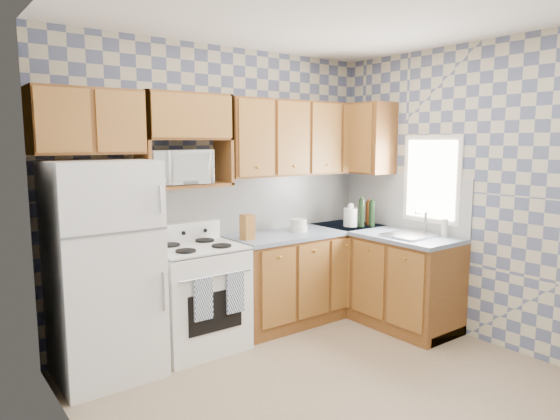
# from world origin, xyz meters

# --- Properties ---
(floor) EXTENTS (3.40, 3.40, 0.00)m
(floor) POSITION_xyz_m (0.00, 0.00, 0.00)
(floor) COLOR #856C51
(floor) RESTS_ON ground
(back_wall) EXTENTS (3.40, 0.02, 2.70)m
(back_wall) POSITION_xyz_m (0.00, 1.60, 1.35)
(back_wall) COLOR slate
(back_wall) RESTS_ON ground
(right_wall) EXTENTS (0.02, 3.20, 2.70)m
(right_wall) POSITION_xyz_m (1.70, 0.00, 1.35)
(right_wall) COLOR slate
(right_wall) RESTS_ON ground
(backsplash_back) EXTENTS (2.60, 0.02, 0.56)m
(backsplash_back) POSITION_xyz_m (0.40, 1.59, 1.20)
(backsplash_back) COLOR white
(backsplash_back) RESTS_ON back_wall
(backsplash_right) EXTENTS (0.02, 1.60, 0.56)m
(backsplash_right) POSITION_xyz_m (1.69, 0.80, 1.20)
(backsplash_right) COLOR white
(backsplash_right) RESTS_ON right_wall
(refrigerator) EXTENTS (0.75, 0.70, 1.68)m
(refrigerator) POSITION_xyz_m (-1.27, 1.25, 0.84)
(refrigerator) COLOR white
(refrigerator) RESTS_ON floor
(stove_body) EXTENTS (0.76, 0.65, 0.90)m
(stove_body) POSITION_xyz_m (-0.47, 1.28, 0.45)
(stove_body) COLOR white
(stove_body) RESTS_ON floor
(cooktop) EXTENTS (0.76, 0.65, 0.02)m
(cooktop) POSITION_xyz_m (-0.47, 1.28, 0.91)
(cooktop) COLOR silver
(cooktop) RESTS_ON stove_body
(backguard) EXTENTS (0.76, 0.08, 0.17)m
(backguard) POSITION_xyz_m (-0.47, 1.55, 1.00)
(backguard) COLOR white
(backguard) RESTS_ON cooktop
(dish_towel_left) EXTENTS (0.17, 0.02, 0.35)m
(dish_towel_left) POSITION_xyz_m (-0.59, 0.93, 0.56)
(dish_towel_left) COLOR navy
(dish_towel_left) RESTS_ON stove_body
(dish_towel_right) EXTENTS (0.17, 0.02, 0.35)m
(dish_towel_right) POSITION_xyz_m (-0.29, 0.93, 0.56)
(dish_towel_right) COLOR navy
(dish_towel_right) RESTS_ON stove_body
(base_cabinets_back) EXTENTS (1.75, 0.60, 0.88)m
(base_cabinets_back) POSITION_xyz_m (0.82, 1.30, 0.44)
(base_cabinets_back) COLOR #5F3B11
(base_cabinets_back) RESTS_ON floor
(base_cabinets_right) EXTENTS (0.60, 1.60, 0.88)m
(base_cabinets_right) POSITION_xyz_m (1.40, 0.80, 0.44)
(base_cabinets_right) COLOR #5F3B11
(base_cabinets_right) RESTS_ON floor
(countertop_back) EXTENTS (1.77, 0.63, 0.04)m
(countertop_back) POSITION_xyz_m (0.82, 1.30, 0.90)
(countertop_back) COLOR slate
(countertop_back) RESTS_ON base_cabinets_back
(countertop_right) EXTENTS (0.63, 1.60, 0.04)m
(countertop_right) POSITION_xyz_m (1.40, 0.80, 0.90)
(countertop_right) COLOR slate
(countertop_right) RESTS_ON base_cabinets_right
(upper_cabinets_back) EXTENTS (1.75, 0.33, 0.74)m
(upper_cabinets_back) POSITION_xyz_m (0.82, 1.44, 1.85)
(upper_cabinets_back) COLOR #5F3B11
(upper_cabinets_back) RESTS_ON back_wall
(upper_cabinets_fridge) EXTENTS (0.82, 0.33, 0.50)m
(upper_cabinets_fridge) POSITION_xyz_m (-1.29, 1.44, 1.97)
(upper_cabinets_fridge) COLOR #5F3B11
(upper_cabinets_fridge) RESTS_ON back_wall
(upper_cabinets_right) EXTENTS (0.33, 0.70, 0.74)m
(upper_cabinets_right) POSITION_xyz_m (1.53, 1.25, 1.85)
(upper_cabinets_right) COLOR #5F3B11
(upper_cabinets_right) RESTS_ON right_wall
(microwave_shelf) EXTENTS (0.80, 0.33, 0.03)m
(microwave_shelf) POSITION_xyz_m (-0.47, 1.44, 1.44)
(microwave_shelf) COLOR #5F3B11
(microwave_shelf) RESTS_ON back_wall
(microwave) EXTENTS (0.55, 0.38, 0.30)m
(microwave) POSITION_xyz_m (-0.55, 1.43, 1.60)
(microwave) COLOR white
(microwave) RESTS_ON microwave_shelf
(sink) EXTENTS (0.48, 0.40, 0.03)m
(sink) POSITION_xyz_m (1.40, 0.45, 0.93)
(sink) COLOR #B7B7BC
(sink) RESTS_ON countertop_right
(window) EXTENTS (0.02, 0.66, 0.86)m
(window) POSITION_xyz_m (1.69, 0.45, 1.45)
(window) COLOR white
(window) RESTS_ON right_wall
(bottle_0) EXTENTS (0.06, 0.06, 0.30)m
(bottle_0) POSITION_xyz_m (1.39, 1.10, 1.07)
(bottle_0) COLOR black
(bottle_0) RESTS_ON countertop_back
(bottle_1) EXTENTS (0.06, 0.06, 0.28)m
(bottle_1) POSITION_xyz_m (1.49, 1.04, 1.06)
(bottle_1) COLOR black
(bottle_1) RESTS_ON countertop_back
(bottle_2) EXTENTS (0.06, 0.06, 0.26)m
(bottle_2) POSITION_xyz_m (1.54, 1.14, 1.05)
(bottle_2) COLOR #52270D
(bottle_2) RESTS_ON countertop_back
(knife_block) EXTENTS (0.11, 0.11, 0.23)m
(knife_block) POSITION_xyz_m (0.05, 1.25, 1.04)
(knife_block) COLOR brown
(knife_block) RESTS_ON countertop_back
(electric_kettle) EXTENTS (0.15, 0.15, 0.20)m
(electric_kettle) POSITION_xyz_m (1.33, 1.19, 1.02)
(electric_kettle) COLOR white
(electric_kettle) RESTS_ON countertop_back
(food_containers) EXTENTS (0.18, 0.18, 0.12)m
(food_containers) POSITION_xyz_m (0.69, 1.30, 0.98)
(food_containers) COLOR silver
(food_containers) RESTS_ON countertop_back
(soap_bottle) EXTENTS (0.06, 0.06, 0.17)m
(soap_bottle) POSITION_xyz_m (1.62, 0.23, 1.01)
(soap_bottle) COLOR silver
(soap_bottle) RESTS_ON countertop_right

